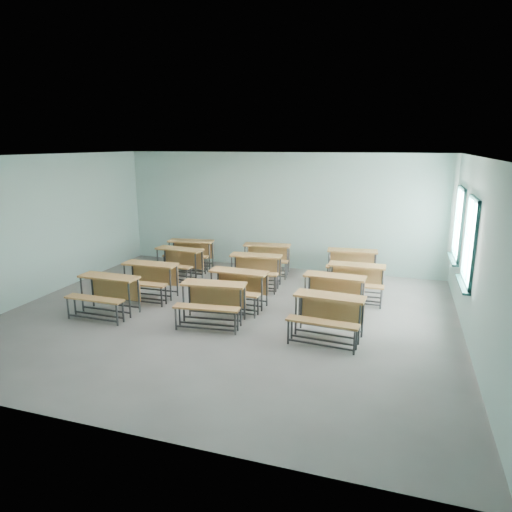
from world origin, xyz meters
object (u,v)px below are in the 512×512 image
(desk_unit_r3c1, at_px, (266,255))
(desk_unit_r3c0, at_px, (190,250))
(desk_unit_r1c0, at_px, (148,275))
(desk_unit_r1c2, at_px, (333,289))
(desk_unit_r0c0, at_px, (106,289))
(desk_unit_r2c1, at_px, (255,266))
(desk_unit_r3c2, at_px, (352,261))
(desk_unit_r0c2, at_px, (328,311))
(desk_unit_r1c1, at_px, (237,284))
(desk_unit_r2c0, at_px, (177,259))
(desk_unit_r0c1, at_px, (212,297))
(desk_unit_r2c2, at_px, (356,277))

(desk_unit_r3c1, bearing_deg, desk_unit_r3c0, 177.01)
(desk_unit_r1c0, distance_m, desk_unit_r1c2, 4.15)
(desk_unit_r0c0, height_order, desk_unit_r2c1, same)
(desk_unit_r1c2, bearing_deg, desk_unit_r3c2, 90.35)
(desk_unit_r0c2, xyz_separation_m, desk_unit_r1c1, (-2.10, 1.02, 0.00))
(desk_unit_r2c1, xyz_separation_m, desk_unit_r3c2, (2.19, 1.25, 0.00))
(desk_unit_r3c1, bearing_deg, desk_unit_r2c0, -157.47)
(desk_unit_r1c0, relative_size, desk_unit_r1c1, 0.99)
(desk_unit_r1c1, bearing_deg, desk_unit_r3c0, 134.80)
(desk_unit_r2c0, height_order, desk_unit_r3c0, same)
(desk_unit_r1c2, relative_size, desk_unit_r3c2, 0.97)
(desk_unit_r0c2, xyz_separation_m, desk_unit_r2c1, (-2.18, 2.51, 0.00))
(desk_unit_r0c0, distance_m, desk_unit_r3c1, 4.50)
(desk_unit_r0c1, distance_m, desk_unit_r3c2, 4.34)
(desk_unit_r3c2, bearing_deg, desk_unit_r2c0, -169.89)
(desk_unit_r1c2, xyz_separation_m, desk_unit_r3c0, (-4.34, 2.26, 0.00))
(desk_unit_r1c0, distance_m, desk_unit_r2c2, 4.69)
(desk_unit_r2c2, height_order, desk_unit_r3c0, same)
(desk_unit_r1c0, relative_size, desk_unit_r3c1, 0.94)
(desk_unit_r2c0, bearing_deg, desk_unit_r1c0, -81.59)
(desk_unit_r3c2, bearing_deg, desk_unit_r1c1, -133.17)
(desk_unit_r0c0, bearing_deg, desk_unit_r1c1, 27.17)
(desk_unit_r0c0, xyz_separation_m, desk_unit_r3c2, (4.52, 3.92, 0.00))
(desk_unit_r1c1, bearing_deg, desk_unit_r1c2, 9.87)
(desk_unit_r1c1, xyz_separation_m, desk_unit_r3c2, (2.11, 2.73, 0.00))
(desk_unit_r1c1, relative_size, desk_unit_r2c0, 0.96)
(desk_unit_r3c1, relative_size, desk_unit_r3c2, 1.02)
(desk_unit_r2c1, bearing_deg, desk_unit_r3c2, 24.49)
(desk_unit_r1c2, height_order, desk_unit_r3c1, same)
(desk_unit_r2c1, bearing_deg, desk_unit_r2c2, -9.34)
(desk_unit_r1c0, xyz_separation_m, desk_unit_r2c1, (2.05, 1.51, 0.00))
(desk_unit_r1c0, distance_m, desk_unit_r3c2, 5.06)
(desk_unit_r1c1, bearing_deg, desk_unit_r0c2, -23.89)
(desk_unit_r3c0, bearing_deg, desk_unit_r2c1, -32.91)
(desk_unit_r0c1, height_order, desk_unit_r1c1, same)
(desk_unit_r2c0, relative_size, desk_unit_r2c2, 1.05)
(desk_unit_r3c2, bearing_deg, desk_unit_r0c0, -144.56)
(desk_unit_r1c2, relative_size, desk_unit_r3c1, 0.96)
(desk_unit_r1c2, bearing_deg, desk_unit_r2c1, 152.70)
(desk_unit_r1c1, relative_size, desk_unit_r2c2, 1.01)
(desk_unit_r0c1, relative_size, desk_unit_r1c1, 1.04)
(desk_unit_r2c1, height_order, desk_unit_r3c0, same)
(desk_unit_r0c2, xyz_separation_m, desk_unit_r1c0, (-4.23, 0.99, 0.00))
(desk_unit_r1c0, relative_size, desk_unit_r1c2, 0.98)
(desk_unit_r1c0, bearing_deg, desk_unit_r3c0, 93.27)
(desk_unit_r0c0, bearing_deg, desk_unit_r2c0, 86.62)
(desk_unit_r3c1, bearing_deg, desk_unit_r0c2, -65.94)
(desk_unit_r1c0, bearing_deg, desk_unit_r2c0, 91.40)
(desk_unit_r1c1, xyz_separation_m, desk_unit_r2c1, (-0.08, 1.48, 0.00))
(desk_unit_r1c0, height_order, desk_unit_r2c2, same)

